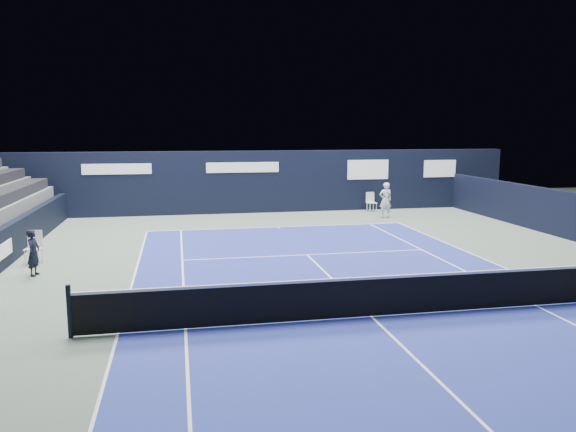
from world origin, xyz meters
name	(u,v)px	position (x,y,z in m)	size (l,w,h in m)	color
ground	(346,292)	(0.00, 2.00, 0.00)	(48.00, 48.00, 0.00)	#56675B
court_surface	(372,317)	(0.00, 0.00, 0.00)	(10.97, 23.77, 0.01)	navy
folding_chair_back_a	(371,200)	(5.49, 15.62, 0.56)	(0.49, 0.48, 0.98)	silver
folding_chair_back_b	(371,201)	(5.55, 15.70, 0.53)	(0.45, 0.44, 0.92)	silver
line_judge_chair	(34,245)	(-8.66, 6.94, 0.59)	(0.50, 0.49, 1.04)	silver
line_judge	(34,253)	(-8.30, 5.33, 0.68)	(0.49, 0.32, 1.35)	black
court_markings	(372,317)	(0.00, 0.00, 0.01)	(11.03, 23.83, 0.00)	white
tennis_net	(372,295)	(0.00, 0.00, 0.51)	(12.90, 0.10, 1.10)	black
back_sponsor_wall	(262,182)	(0.01, 16.50, 1.55)	(26.00, 0.63, 3.10)	black
tennis_player	(385,200)	(5.48, 13.55, 0.84)	(0.62, 0.82, 1.68)	silver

